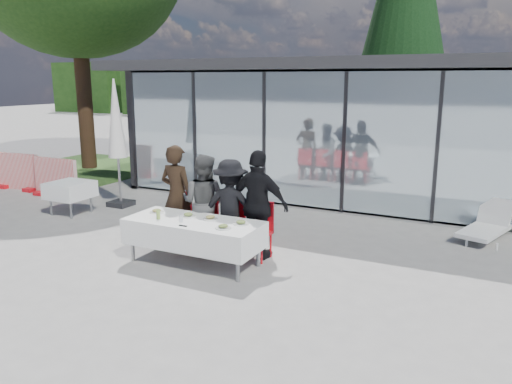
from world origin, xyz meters
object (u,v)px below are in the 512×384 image
Objects in this scene: juice_bottle at (158,214)px; market_umbrella at (116,126)px; diner_chair_a at (178,216)px; plate_b at (188,215)px; diner_b at (204,202)px; diner_d at (258,205)px; diner_chair_b at (205,219)px; plate_d at (241,223)px; diner_c at (231,207)px; diner_chair_d at (259,227)px; dining_table at (194,233)px; plate_a at (157,211)px; spare_table_left at (70,190)px; plate_extra at (223,227)px; plate_c at (210,218)px; lounger at (487,225)px; folded_eyeglasses at (183,226)px; diner_chair_c at (231,223)px; diner_a at (177,195)px.

juice_bottle is 0.05× the size of market_umbrella.
diner_chair_a is 0.91m from plate_b.
diner_b is 1.09m from diner_d.
market_umbrella reaches higher than diner_chair_b.
diner_b is 6.87× the size of plate_d.
diner_chair_b is 0.62m from diner_c.
diner_chair_a is at bearing 180.00° from diner_chair_d.
plate_d is at bearing 144.32° from diner_b.
diner_c reaches higher than dining_table.
juice_bottle is at bearing 34.19° from diner_c.
juice_bottle is (-0.29, -0.95, 0.29)m from diner_chair_b.
spare_table_left is at bearing 159.29° from plate_a.
plate_extra reaches higher than dining_table.
plate_b is at bearing 43.49° from juice_bottle.
plate_extra is at bearing -38.17° from plate_c.
plate_b is at bearing -43.85° from diner_chair_a.
diner_chair_d is at bearing -20.71° from market_umbrella.
diner_d reaches higher than plate_a.
diner_chair_d is 5.04m from market_umbrella.
diner_chair_a is 1.70m from diner_d.
dining_table is 1.11m from diner_chair_d.
dining_table is at bearing 44.26° from diner_d.
diner_d reaches higher than lounger.
folded_eyeglasses reaches higher than spare_table_left.
diner_b is at bearing 47.85° from plate_a.
plate_extra is at bearing -15.37° from dining_table.
folded_eyeglasses is (0.23, -0.50, -0.02)m from plate_b.
diner_d is 1.66m from juice_bottle.
spare_table_left is at bearing 156.50° from juice_bottle.
plate_c is (-0.06, -0.58, 0.24)m from diner_chair_c.
diner_chair_c is 0.33× the size of market_umbrella.
dining_table is 0.79m from diner_chair_b.
plate_extra is (0.92, -0.93, 0.24)m from diner_chair_b.
diner_d is 4.57m from lounger.
diner_c reaches higher than diner_chair_c.
diner_chair_d is 6.96× the size of folded_eyeglasses.
spare_table_left is at bearing 170.77° from diner_chair_b.
folded_eyeglasses is (0.86, -0.47, -0.02)m from plate_a.
diner_a is at bearing 151.77° from plate_c.
dining_table is 0.84m from diner_c.
diner_b is at bearing -13.68° from diner_c.
plate_b is at bearing 179.46° from plate_d.
plate_c and plate_d have the same top height.
diner_chair_b is 1.13× the size of spare_table_left.
diner_chair_a is at bearing 90.76° from plate_a.
diner_c is at bearing 173.64° from diner_b.
plate_c is at bearing 154.13° from diner_a.
diner_b reaches higher than diner_chair_d.
diner_chair_b is at bearing -9.23° from spare_table_left.
dining_table is 0.84m from diner_b.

